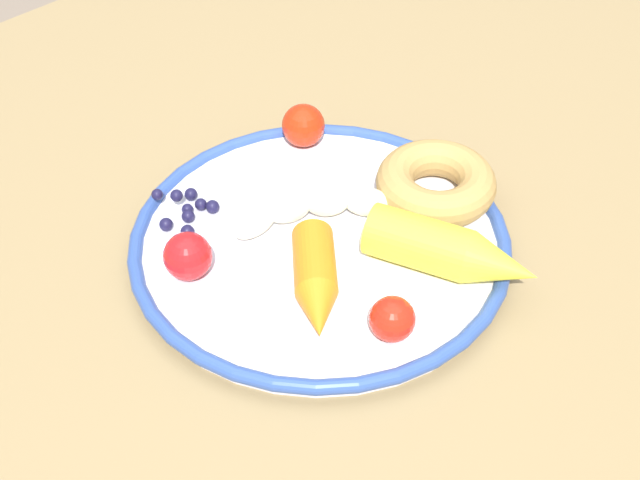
{
  "coord_description": "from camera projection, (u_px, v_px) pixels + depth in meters",
  "views": [
    {
      "loc": [
        0.34,
        0.43,
        1.26
      ],
      "look_at": [
        -0.03,
        0.04,
        0.75
      ],
      "focal_mm": 50.8,
      "sensor_mm": 36.0,
      "label": 1
    }
  ],
  "objects": [
    {
      "name": "tomato_mid",
      "position": [
        186.0,
        255.0,
        0.7
      ],
      "size": [
        0.04,
        0.04,
        0.04
      ],
      "primitive_type": "sphere",
      "color": "red",
      "rests_on": "plate"
    },
    {
      "name": "carrot_yellow",
      "position": [
        452.0,
        252.0,
        0.7
      ],
      "size": [
        0.09,
        0.14,
        0.04
      ],
      "color": "yellow",
      "rests_on": "plate"
    },
    {
      "name": "carrot_orange",
      "position": [
        316.0,
        282.0,
        0.69
      ],
      "size": [
        0.1,
        0.1,
        0.03
      ],
      "color": "orange",
      "rests_on": "plate"
    },
    {
      "name": "plate",
      "position": [
        320.0,
        243.0,
        0.75
      ],
      "size": [
        0.31,
        0.31,
        0.02
      ],
      "color": "silver",
      "rests_on": "dining_table"
    },
    {
      "name": "tomato_far",
      "position": [
        391.0,
        320.0,
        0.66
      ],
      "size": [
        0.03,
        0.03,
        0.03
      ],
      "primitive_type": "sphere",
      "color": "red",
      "rests_on": "plate"
    },
    {
      "name": "banana",
      "position": [
        328.0,
        207.0,
        0.76
      ],
      "size": [
        0.14,
        0.11,
        0.03
      ],
      "color": "beige",
      "rests_on": "plate"
    },
    {
      "name": "dining_table",
      "position": [
        260.0,
        306.0,
        0.81
      ],
      "size": [
        1.2,
        0.95,
        0.73
      ],
      "color": "olive",
      "rests_on": "ground_plane"
    },
    {
      "name": "donut",
      "position": [
        436.0,
        183.0,
        0.77
      ],
      "size": [
        0.14,
        0.14,
        0.03
      ],
      "primitive_type": "torus",
      "rotation": [
        0.0,
        0.0,
        1.14
      ],
      "color": "#AE8547",
      "rests_on": "plate"
    },
    {
      "name": "blueberry_pile",
      "position": [
        186.0,
        210.0,
        0.76
      ],
      "size": [
        0.05,
        0.06,
        0.02
      ],
      "color": "#191638",
      "rests_on": "plate"
    },
    {
      "name": "tomato_near",
      "position": [
        303.0,
        125.0,
        0.83
      ],
      "size": [
        0.04,
        0.04,
        0.04
      ],
      "primitive_type": "sphere",
      "color": "red",
      "rests_on": "plate"
    }
  ]
}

